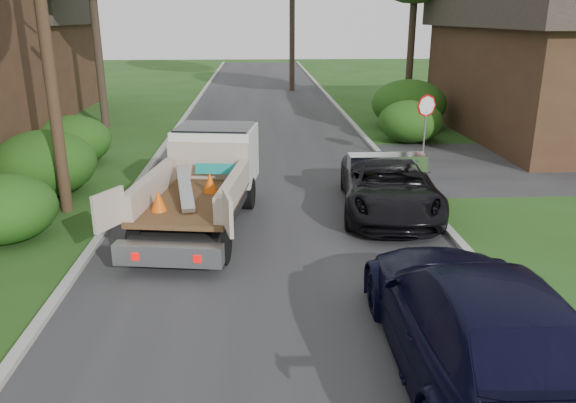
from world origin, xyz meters
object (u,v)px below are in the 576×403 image
Objects in this scene: utility_pole at (41,5)px; flatbed_truck at (208,173)px; navy_suv at (477,323)px; black_pickup at (389,185)px; house_left_far at (9,53)px; stop_sign at (426,115)px.

utility_pole is 1.66× the size of flatbed_truck.
utility_pole is 1.69× the size of navy_suv.
utility_pole is at bearing -176.64° from black_pickup.
black_pickup is at bearing -46.70° from house_left_far.
black_pickup is at bearing -116.17° from stop_sign.
flatbed_truck is at bearing -145.66° from stop_sign.
flatbed_truck is at bearing -10.24° from utility_pole.
navy_suv is (8.08, -7.63, -4.32)m from utility_pole.
stop_sign is at bearing -101.78° from navy_suv.
black_pickup is 7.16m from navy_suv.
stop_sign is 11.97m from navy_suv.
navy_suv is at bearing -102.58° from stop_sign.
flatbed_truck is (-6.89, -4.70, -0.59)m from stop_sign.
house_left_far reaches higher than flatbed_truck.
navy_suv is (16.10, -24.65, -2.19)m from house_left_far.
stop_sign is at bearing -34.81° from house_left_far.
navy_suv is at bearing -86.50° from black_pickup.
utility_pole is 1.32× the size of house_left_far.
utility_pole is 1.94× the size of black_pickup.
navy_suv is (4.29, -6.95, -0.33)m from flatbed_truck.
stop_sign is at bearing 42.40° from flatbed_truck.
stop_sign is 0.42× the size of navy_suv.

